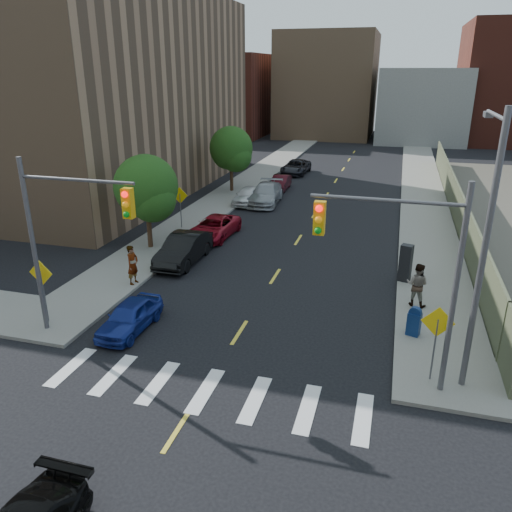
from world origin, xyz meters
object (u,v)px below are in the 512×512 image
Objects in this scene: parked_car_blue at (130,316)px; parked_car_grey at (296,167)px; pedestrian_west at (133,265)px; pedestrian_east at (417,285)px; mailbox at (414,321)px; parked_car_black at (184,249)px; parked_car_maroon at (280,183)px; parked_car_white at (248,195)px; payphone at (406,263)px; parked_car_silver at (266,194)px; parked_car_red at (214,227)px.

parked_car_grey is (-0.03, 33.25, 0.08)m from parked_car_blue.
pedestrian_east is (13.08, 1.24, 0.01)m from pedestrian_west.
pedestrian_west is (-12.97, 1.50, 0.39)m from mailbox.
parked_car_black is 2.44× the size of pedestrian_west.
parked_car_maroon is at bearing 91.00° from parked_car_blue.
parked_car_grey is 32.71m from mailbox.
parked_car_white is 2.04× the size of pedestrian_east.
mailbox is 0.64× the size of payphone.
payphone is at bearing -63.28° from pedestrian_east.
parked_car_black reaches higher than parked_car_blue.
parked_car_white is 21.77m from mailbox.
parked_car_blue is at bearing -149.71° from mailbox.
parked_car_silver is 1.08× the size of parked_car_grey.
pedestrian_east is (11.10, -28.06, 0.44)m from parked_car_grey.
pedestrian_east reaches higher than parked_car_silver.
mailbox is (12.17, -18.05, 0.05)m from parked_car_white.
parked_car_silver is 4.46× the size of mailbox.
pedestrian_east is at bearing 105.37° from mailbox.
parked_car_silver is 21.49m from mailbox.
parked_car_maroon is at bearing 88.94° from parked_car_red.
payphone reaches higher than mailbox.
parked_car_white is 16.58m from pedestrian_west.
parked_car_grey is 2.55× the size of pedestrian_west.
parked_car_blue is 7.60m from parked_car_black.
pedestrian_west is (-2.01, 3.95, 0.51)m from parked_car_blue.
parked_car_silver is at bearing -87.01° from parked_car_grey.
parked_car_maroon is 2.03× the size of payphone.
pedestrian_east is (10.98, -20.78, 0.51)m from parked_car_maroon.
parked_car_grey is 2.67× the size of payphone.
parked_car_red is 0.88× the size of parked_car_silver.
parked_car_white is 1.06× the size of parked_car_maroon.
parked_car_black is 18.46m from parked_car_maroon.
parked_car_silver is 17.16m from pedestrian_west.
parked_car_red is at bearing -13.36° from pedestrian_east.
parked_car_blue is 0.73× the size of parked_car_grey.
parked_car_silver is (1.04, 13.44, -0.01)m from parked_car_black.
parked_car_red is at bearing 176.87° from payphone.
parked_car_black is at bearing 174.55° from mailbox.
parked_car_blue is at bearing -83.00° from parked_car_red.
pedestrian_west is (-2.10, -22.02, 0.50)m from parked_car_maroon.
pedestrian_west is at bearing -89.29° from parked_car_white.
payphone is at bearing -64.86° from parked_car_grey.
pedestrian_west reaches higher than parked_car_silver.
parked_car_black is (-0.95, 7.54, 0.17)m from parked_car_blue.
parked_car_grey reaches higher than parked_car_red.
parked_car_black is at bearing -161.48° from payphone.
parked_car_red reaches higher than parked_car_blue.
mailbox is 2.78m from pedestrian_east.
parked_car_blue is at bearing -126.49° from payphone.
parked_car_maroon is at bearing 137.00° from payphone.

